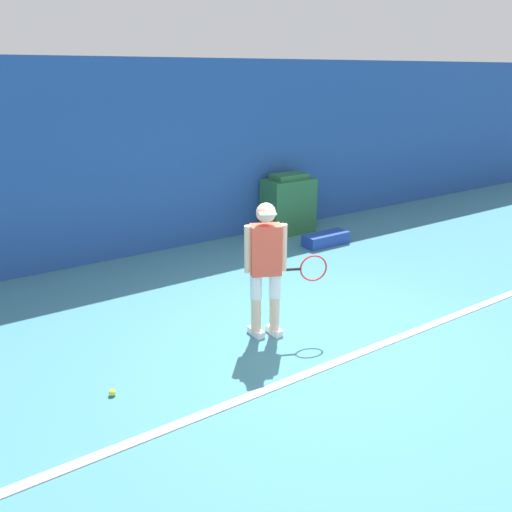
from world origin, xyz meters
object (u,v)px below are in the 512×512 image
at_px(covered_chair, 288,205).
at_px(tennis_player, 267,265).
at_px(tennis_ball, 112,392).
at_px(equipment_bag, 326,239).
at_px(water_bottle, 261,231).

bearing_deg(covered_chair, tennis_player, -129.86).
xyz_separation_m(tennis_ball, covered_chair, (4.54, 3.32, 0.51)).
distance_m(equipment_bag, water_bottle, 1.25).
height_order(equipment_bag, water_bottle, water_bottle).
distance_m(tennis_ball, equipment_bag, 5.21).
xyz_separation_m(equipment_bag, water_bottle, (-0.72, 1.02, 0.00)).
bearing_deg(covered_chair, water_bottle, 177.59).
bearing_deg(equipment_bag, covered_chair, 96.92).
xyz_separation_m(tennis_player, water_bottle, (2.02, 3.16, -0.78)).
bearing_deg(covered_chair, equipment_bag, -83.08).
bearing_deg(equipment_bag, tennis_player, -142.02).
xyz_separation_m(tennis_ball, water_bottle, (3.94, 3.34, 0.07)).
bearing_deg(tennis_player, covered_chair, 74.25).
relative_size(covered_chair, equipment_bag, 1.32).
xyz_separation_m(tennis_player, covered_chair, (2.62, 3.13, -0.34)).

